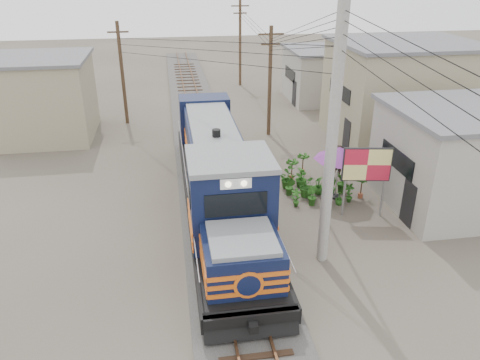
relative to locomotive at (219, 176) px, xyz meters
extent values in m
plane|color=#473F35|center=(0.00, -3.91, -1.81)|extent=(120.00, 120.00, 0.00)
cube|color=#595651|center=(0.00, 6.09, -1.73)|extent=(3.60, 70.00, 0.16)
cube|color=#51331E|center=(-0.54, 6.09, -1.55)|extent=(0.08, 70.00, 0.12)
cube|color=#51331E|center=(0.54, 6.09, -1.55)|extent=(0.08, 70.00, 0.12)
cube|color=black|center=(0.00, 0.05, -1.01)|extent=(3.05, 16.84, 0.58)
cube|color=black|center=(0.00, -5.21, -1.33)|extent=(2.32, 3.37, 0.68)
cube|color=black|center=(0.00, 5.32, -1.33)|extent=(2.32, 3.37, 0.68)
cube|color=#0E1533|center=(0.00, -6.47, -0.12)|extent=(2.50, 2.53, 1.58)
cube|color=#0E1533|center=(0.00, -3.84, 0.72)|extent=(2.99, 2.74, 3.26)
cube|color=slate|center=(0.00, -3.84, 2.41)|extent=(3.05, 2.87, 0.19)
cube|color=black|center=(0.00, -5.22, 1.30)|extent=(2.14, 0.06, 0.84)
cube|color=white|center=(0.00, -5.23, 2.09)|extent=(1.05, 0.06, 0.37)
cube|color=#0E1533|center=(0.00, 2.69, 0.30)|extent=(2.38, 10.32, 2.42)
cube|color=slate|center=(0.00, 2.69, 1.57)|extent=(2.14, 10.32, 0.19)
cube|color=#DD5D14|center=(0.00, 0.05, -0.43)|extent=(3.09, 16.84, 0.15)
cube|color=#DD5D14|center=(0.00, 0.05, -0.12)|extent=(3.09, 16.84, 0.15)
cube|color=#DD5D14|center=(0.00, 0.05, 0.20)|extent=(3.09, 16.84, 0.15)
cylinder|color=#9E9B93|center=(3.50, -4.41, 3.19)|extent=(0.40, 0.40, 10.00)
cylinder|color=#4C3826|center=(4.50, 10.09, 1.69)|extent=(0.24, 0.24, 7.00)
cube|color=#4C3826|center=(4.50, 10.09, 4.69)|extent=(1.60, 0.10, 0.10)
cube|color=#4C3826|center=(4.50, 10.09, 4.09)|extent=(1.20, 0.10, 0.10)
cylinder|color=#4C3826|center=(4.80, 24.09, 1.94)|extent=(0.24, 0.24, 7.50)
cube|color=#4C3826|center=(4.80, 24.09, 5.19)|extent=(1.60, 0.10, 0.10)
cube|color=#4C3826|center=(4.80, 24.09, 4.59)|extent=(1.20, 0.10, 0.10)
cylinder|color=#4C3826|center=(-5.00, 14.09, 1.69)|extent=(0.24, 0.24, 7.00)
cube|color=#4C3826|center=(-5.00, 14.09, 4.69)|extent=(1.60, 0.10, 0.10)
cube|color=#4C3826|center=(-5.00, 14.09, 4.09)|extent=(1.20, 0.10, 0.10)
cube|color=gray|center=(11.50, -0.91, 0.44)|extent=(7.00, 6.00, 4.50)
cube|color=slate|center=(11.50, -0.91, 2.79)|extent=(7.35, 6.30, 0.20)
cube|color=black|center=(7.98, -0.91, 0.67)|extent=(0.05, 3.00, 0.90)
cube|color=gray|center=(12.50, 8.09, 1.19)|extent=(8.00, 7.00, 6.00)
cube|color=slate|center=(12.50, 8.09, 4.29)|extent=(8.40, 7.35, 0.20)
cube|color=black|center=(8.48, 8.09, 1.49)|extent=(0.05, 3.50, 0.90)
cube|color=gray|center=(11.00, 18.09, 0.19)|extent=(6.00, 6.00, 4.00)
cube|color=slate|center=(11.00, 18.09, 2.29)|extent=(6.30, 6.30, 0.20)
cube|color=black|center=(7.98, 18.09, 0.39)|extent=(0.05, 3.00, 0.90)
cube|color=gray|center=(-10.00, 12.09, 0.69)|extent=(6.00, 6.00, 5.00)
cube|color=slate|center=(-10.00, 12.09, 3.29)|extent=(6.30, 6.30, 0.20)
cylinder|color=#99999E|center=(5.51, -1.20, -0.60)|extent=(0.10, 0.10, 2.41)
cylinder|color=#99999E|center=(7.22, -1.49, -0.60)|extent=(0.10, 0.10, 2.41)
cube|color=black|center=(6.37, -1.35, 0.70)|extent=(2.11, 0.48, 1.54)
cube|color=red|center=(6.37, -1.38, 0.70)|extent=(2.01, 0.42, 1.45)
cylinder|color=black|center=(5.79, 0.50, -1.76)|extent=(0.48, 0.48, 0.10)
cylinder|color=#99999E|center=(5.79, 0.50, -0.60)|extent=(0.05, 0.05, 2.41)
cone|color=#6F2878|center=(5.79, 0.50, 0.55)|extent=(2.86, 2.86, 0.60)
imported|color=black|center=(6.64, 2.81, -0.88)|extent=(0.73, 0.53, 1.85)
imported|color=#235618|center=(3.62, -0.08, -1.35)|extent=(0.55, 0.45, 0.92)
imported|color=#235618|center=(4.40, -0.02, -1.35)|extent=(0.58, 0.63, 0.92)
imported|color=#235618|center=(5.12, -0.11, -1.44)|extent=(0.81, 0.77, 0.72)
imported|color=#235618|center=(5.71, -0.23, -1.46)|extent=(0.51, 0.51, 0.69)
imported|color=#235618|center=(6.27, -0.02, -1.33)|extent=(0.56, 0.60, 0.95)
imported|color=#235618|center=(3.66, 1.10, -1.35)|extent=(0.65, 0.63, 0.92)
imported|color=#235618|center=(4.35, 0.83, -1.24)|extent=(1.04, 0.90, 1.14)
imported|color=#235618|center=(5.09, 1.05, -1.34)|extent=(0.65, 0.65, 0.93)
imported|color=#235618|center=(5.78, 0.95, -1.29)|extent=(0.63, 0.65, 1.03)
imported|color=#235618|center=(6.25, 0.98, -1.26)|extent=(0.74, 0.77, 1.09)
imported|color=#235618|center=(3.69, 1.96, -1.27)|extent=(1.00, 1.10, 1.07)
imported|color=#235618|center=(4.45, 1.94, -1.28)|extent=(0.75, 0.75, 1.04)
camera|label=1|loc=(-2.05, -18.98, 8.74)|focal=35.00mm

